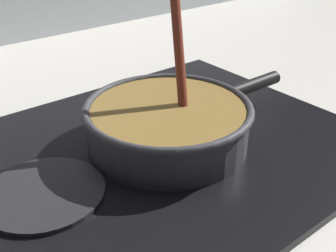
# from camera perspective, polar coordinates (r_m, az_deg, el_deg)

# --- Properties ---
(ground) EXTENTS (2.40, 1.60, 0.04)m
(ground) POSITION_cam_1_polar(r_m,az_deg,el_deg) (0.59, 11.52, -9.01)
(ground) COLOR beige
(hob_plate) EXTENTS (0.56, 0.48, 0.01)m
(hob_plate) POSITION_cam_1_polar(r_m,az_deg,el_deg) (0.63, -0.00, -2.85)
(hob_plate) COLOR black
(hob_plate) RESTS_ON ground
(burner_ring) EXTENTS (0.19, 0.19, 0.01)m
(burner_ring) POSITION_cam_1_polar(r_m,az_deg,el_deg) (0.62, 0.00, -2.07)
(burner_ring) COLOR #592D0C
(burner_ring) RESTS_ON hob_plate
(spare_burner) EXTENTS (0.15, 0.15, 0.01)m
(spare_burner) POSITION_cam_1_polar(r_m,az_deg,el_deg) (0.54, -16.42, -8.64)
(spare_burner) COLOR #262628
(spare_burner) RESTS_ON hob_plate
(cooking_pan) EXTENTS (0.36, 0.24, 0.32)m
(cooking_pan) POSITION_cam_1_polar(r_m,az_deg,el_deg) (0.61, 0.14, 0.58)
(cooking_pan) COLOR #38383D
(cooking_pan) RESTS_ON hob_plate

